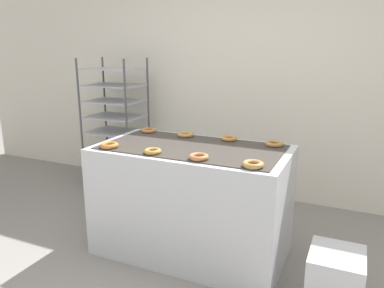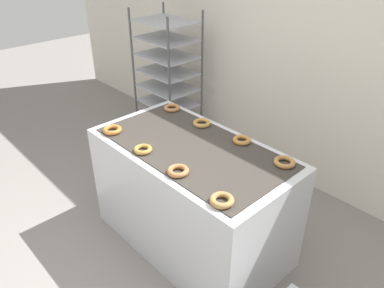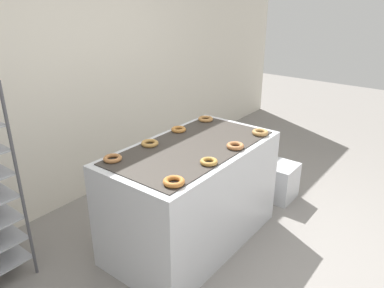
{
  "view_description": "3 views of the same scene",
  "coord_description": "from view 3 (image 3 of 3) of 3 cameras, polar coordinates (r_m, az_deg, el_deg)",
  "views": [
    {
      "loc": [
        1.2,
        -1.97,
        1.71
      ],
      "look_at": [
        0.0,
        0.67,
        0.95
      ],
      "focal_mm": 35.0,
      "sensor_mm": 36.0,
      "label": 1
    },
    {
      "loc": [
        1.71,
        -0.94,
        2.31
      ],
      "look_at": [
        0.0,
        0.67,
        0.95
      ],
      "focal_mm": 35.0,
      "sensor_mm": 36.0,
      "label": 2
    },
    {
      "loc": [
        -2.25,
        -1.07,
        2.13
      ],
      "look_at": [
        0.0,
        0.67,
        0.95
      ],
      "focal_mm": 35.0,
      "sensor_mm": 36.0,
      "label": 3
    }
  ],
  "objects": [
    {
      "name": "ground_plane",
      "position": [
        3.27,
        9.85,
        -18.34
      ],
      "size": [
        14.0,
        14.0,
        0.0
      ],
      "primitive_type": "plane",
      "color": "gray"
    },
    {
      "name": "wall_back",
      "position": [
        3.97,
        -17.16,
        11.04
      ],
      "size": [
        8.0,
        0.05,
        2.8
      ],
      "color": "silver",
      "rests_on": "ground_plane"
    },
    {
      "name": "fryer_machine",
      "position": [
        3.29,
        0.01,
        -7.78
      ],
      "size": [
        1.55,
        0.84,
        0.93
      ],
      "color": "silver",
      "rests_on": "ground_plane"
    },
    {
      "name": "glaze_bin",
      "position": [
        4.19,
        12.83,
        -5.46
      ],
      "size": [
        0.35,
        0.38,
        0.4
      ],
      "color": "silver",
      "rests_on": "ground_plane"
    },
    {
      "name": "donut_near_left",
      "position": [
        2.5,
        -2.78,
        -5.75
      ],
      "size": [
        0.15,
        0.15,
        0.04
      ],
      "primitive_type": "torus",
      "color": "#B56D2E",
      "rests_on": "fryer_machine"
    },
    {
      "name": "donut_near_midleft",
      "position": [
        2.78,
        2.59,
        -2.71
      ],
      "size": [
        0.13,
        0.13,
        0.03
      ],
      "primitive_type": "torus",
      "color": "#AF803A",
      "rests_on": "fryer_machine"
    },
    {
      "name": "donut_near_midright",
      "position": [
        3.07,
        6.61,
        -0.28
      ],
      "size": [
        0.14,
        0.14,
        0.04
      ],
      "primitive_type": "torus",
      "color": "#AC6D3F",
      "rests_on": "fryer_machine"
    },
    {
      "name": "donut_near_right",
      "position": [
        3.39,
        10.35,
        1.75
      ],
      "size": [
        0.15,
        0.15,
        0.04
      ],
      "primitive_type": "torus",
      "color": "#A77A43",
      "rests_on": "fryer_machine"
    },
    {
      "name": "donut_far_left",
      "position": [
        2.89,
        -12.0,
        -2.16
      ],
      "size": [
        0.14,
        0.14,
        0.03
      ],
      "primitive_type": "torus",
      "color": "#A96D3D",
      "rests_on": "fryer_machine"
    },
    {
      "name": "donut_far_midleft",
      "position": [
        3.12,
        -6.45,
        0.11
      ],
      "size": [
        0.14,
        0.14,
        0.03
      ],
      "primitive_type": "torus",
      "color": "#B18140",
      "rests_on": "fryer_machine"
    },
    {
      "name": "donut_far_midright",
      "position": [
        3.41,
        -2.05,
        2.24
      ],
      "size": [
        0.14,
        0.14,
        0.03
      ],
      "primitive_type": "torus",
      "color": "#B87736",
      "rests_on": "fryer_machine"
    },
    {
      "name": "donut_far_right",
      "position": [
        3.69,
        2.09,
        3.84
      ],
      "size": [
        0.15,
        0.15,
        0.03
      ],
      "primitive_type": "torus",
      "color": "#AD7740",
      "rests_on": "fryer_machine"
    }
  ]
}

